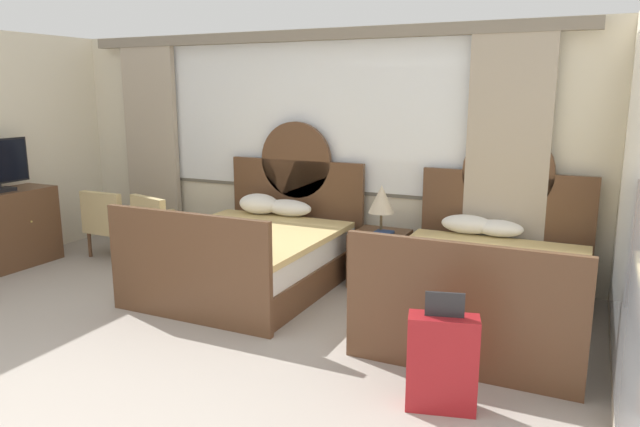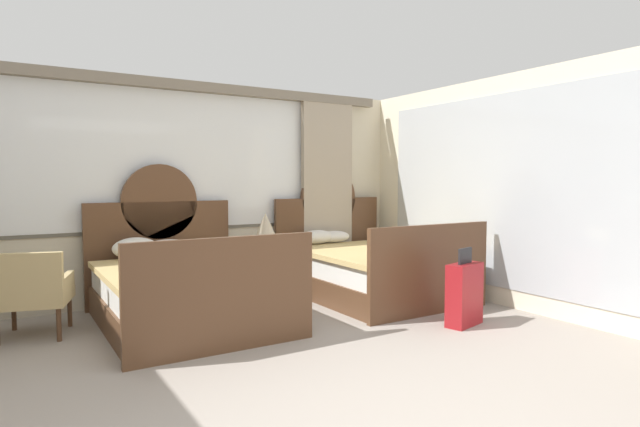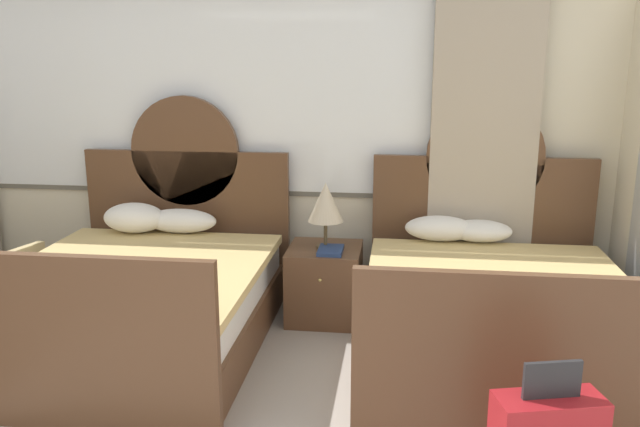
# 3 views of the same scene
# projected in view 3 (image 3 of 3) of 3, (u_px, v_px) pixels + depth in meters

# --- Properties ---
(wall_back_window) EXTENTS (6.57, 0.22, 2.70)m
(wall_back_window) POSITION_uv_depth(u_px,v_px,m) (201.00, 123.00, 5.33)
(wall_back_window) COLOR beige
(wall_back_window) RESTS_ON ground_plane
(bed_near_window) EXTENTS (1.70, 2.15, 1.67)m
(bed_near_window) POSITION_uv_depth(u_px,v_px,m) (144.00, 296.00, 4.54)
(bed_near_window) COLOR brown
(bed_near_window) RESTS_ON ground_plane
(bed_near_mirror) EXTENTS (1.70, 2.15, 1.67)m
(bed_near_mirror) POSITION_uv_depth(u_px,v_px,m) (494.00, 313.00, 4.24)
(bed_near_mirror) COLOR brown
(bed_near_mirror) RESTS_ON ground_plane
(nightstand_between_beds) EXTENTS (0.55, 0.57, 0.57)m
(nightstand_between_beds) POSITION_uv_depth(u_px,v_px,m) (325.00, 283.00, 5.00)
(nightstand_between_beds) COLOR brown
(nightstand_between_beds) RESTS_ON ground_plane
(table_lamp_on_nightstand) EXTENTS (0.27, 0.27, 0.50)m
(table_lamp_on_nightstand) POSITION_uv_depth(u_px,v_px,m) (326.00, 203.00, 4.83)
(table_lamp_on_nightstand) COLOR brown
(table_lamp_on_nightstand) RESTS_ON nightstand_between_beds
(book_on_nightstand) EXTENTS (0.18, 0.26, 0.03)m
(book_on_nightstand) POSITION_uv_depth(u_px,v_px,m) (331.00, 250.00, 4.81)
(book_on_nightstand) COLOR navy
(book_on_nightstand) RESTS_ON nightstand_between_beds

